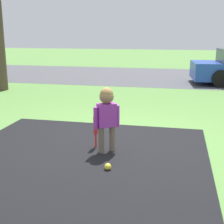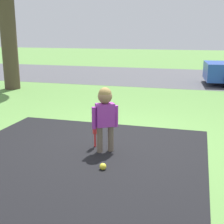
# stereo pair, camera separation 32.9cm
# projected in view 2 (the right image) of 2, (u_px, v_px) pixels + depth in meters

# --- Properties ---
(ground_plane) EXTENTS (60.00, 60.00, 0.00)m
(ground_plane) POSITION_uv_depth(u_px,v_px,m) (117.00, 141.00, 5.53)
(ground_plane) COLOR #5B8C42
(driveway_strip) EXTENTS (3.91, 7.00, 0.01)m
(driveway_strip) POSITION_uv_depth(u_px,v_px,m) (19.00, 214.00, 3.31)
(driveway_strip) COLOR black
(driveway_strip) RESTS_ON ground
(street_strip) EXTENTS (40.00, 6.00, 0.01)m
(street_strip) POSITION_uv_depth(u_px,v_px,m) (168.00, 76.00, 13.54)
(street_strip) COLOR #4C4C51
(street_strip) RESTS_ON ground
(child) EXTENTS (0.37, 0.29, 1.05)m
(child) POSITION_uv_depth(u_px,v_px,m) (105.00, 111.00, 4.89)
(child) COLOR #6B5B4C
(child) RESTS_ON ground
(baseball_bat) EXTENTS (0.07, 0.07, 0.57)m
(baseball_bat) POSITION_uv_depth(u_px,v_px,m) (95.00, 126.00, 5.17)
(baseball_bat) COLOR red
(baseball_bat) RESTS_ON ground
(sports_ball) EXTENTS (0.10, 0.10, 0.10)m
(sports_ball) POSITION_uv_depth(u_px,v_px,m) (103.00, 166.00, 4.38)
(sports_ball) COLOR yellow
(sports_ball) RESTS_ON ground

